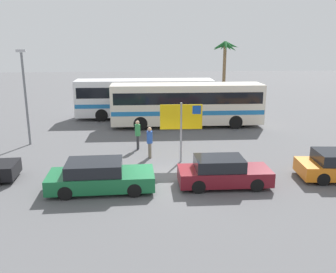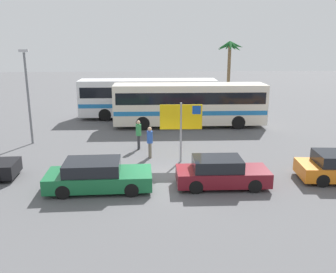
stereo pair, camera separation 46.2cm
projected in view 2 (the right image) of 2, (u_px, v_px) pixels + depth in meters
ground at (165, 179)px, 17.04m from camera, size 120.00×120.00×0.00m
bus_front_coach at (189, 103)px, 27.10m from camera, size 11.18×2.48×3.17m
bus_rear_coach at (148, 97)px, 30.07m from camera, size 11.18×2.48×3.17m
ferry_sign at (182, 119)px, 18.88m from camera, size 2.20×0.11×3.20m
car_green at (98, 176)px, 15.71m from camera, size 4.58×2.04×1.32m
car_maroon at (221, 173)px, 16.07m from camera, size 4.05×1.67×1.32m
pedestrian_near_sign at (150, 140)px, 19.94m from camera, size 0.32×0.32×1.73m
pedestrian_crossing_lot at (139, 132)px, 21.48m from camera, size 0.32×0.32×1.75m
lamp_post_right_side at (28, 93)px, 22.14m from camera, size 0.56×0.20×5.78m
palm_tree_seaside at (230, 53)px, 35.87m from camera, size 2.82×2.75×6.21m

